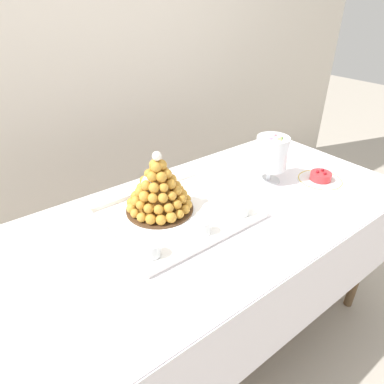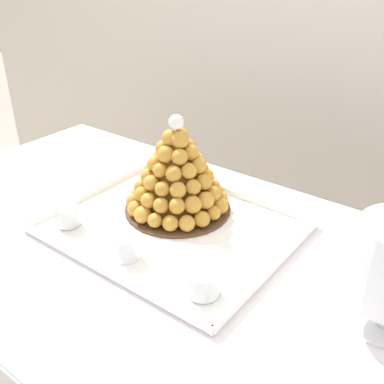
{
  "view_description": "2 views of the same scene",
  "coord_description": "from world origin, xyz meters",
  "px_view_note": "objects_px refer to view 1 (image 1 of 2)",
  "views": [
    {
      "loc": [
        -0.73,
        -0.83,
        1.52
      ],
      "look_at": [
        -0.06,
        0.04,
        0.86
      ],
      "focal_mm": 31.66,
      "sensor_mm": 36.0,
      "label": 1
    },
    {
      "loc": [
        0.46,
        -0.63,
        1.35
      ],
      "look_at": [
        -0.06,
        0.06,
        0.88
      ],
      "focal_mm": 42.01,
      "sensor_mm": 36.0,
      "label": 2
    }
  ],
  "objects_px": {
    "wine_glass": "(151,185)",
    "dessert_cup_mid_left": "(203,227)",
    "croquembouche": "(159,189)",
    "dessert_cup_centre": "(241,209)",
    "macaron_goblet": "(272,153)",
    "fruit_tart_plate": "(320,178)",
    "dessert_cup_left": "(152,250)",
    "serving_tray": "(178,215)"
  },
  "relations": [
    {
      "from": "wine_glass",
      "to": "dessert_cup_mid_left",
      "type": "bearing_deg",
      "value": -74.0
    },
    {
      "from": "croquembouche",
      "to": "dessert_cup_centre",
      "type": "bearing_deg",
      "value": -42.38
    },
    {
      "from": "macaron_goblet",
      "to": "dessert_cup_centre",
      "type": "bearing_deg",
      "value": -157.37
    },
    {
      "from": "fruit_tart_plate",
      "to": "macaron_goblet",
      "type": "bearing_deg",
      "value": 141.88
    },
    {
      "from": "dessert_cup_left",
      "to": "macaron_goblet",
      "type": "bearing_deg",
      "value": 9.88
    },
    {
      "from": "croquembouche",
      "to": "fruit_tart_plate",
      "type": "xyz_separation_m",
      "value": [
        0.72,
        -0.24,
        -0.09
      ]
    },
    {
      "from": "fruit_tart_plate",
      "to": "wine_glass",
      "type": "distance_m",
      "value": 0.79
    },
    {
      "from": "croquembouche",
      "to": "wine_glass",
      "type": "distance_m",
      "value": 0.03
    },
    {
      "from": "macaron_goblet",
      "to": "croquembouche",
      "type": "bearing_deg",
      "value": 170.4
    },
    {
      "from": "macaron_goblet",
      "to": "serving_tray",
      "type": "bearing_deg",
      "value": 177.74
    },
    {
      "from": "croquembouche",
      "to": "fruit_tart_plate",
      "type": "bearing_deg",
      "value": -18.21
    },
    {
      "from": "croquembouche",
      "to": "dessert_cup_left",
      "type": "bearing_deg",
      "value": -127.85
    },
    {
      "from": "dessert_cup_mid_left",
      "to": "serving_tray",
      "type": "bearing_deg",
      "value": 91.35
    },
    {
      "from": "croquembouche",
      "to": "serving_tray",
      "type": "bearing_deg",
      "value": -61.16
    },
    {
      "from": "serving_tray",
      "to": "croquembouche",
      "type": "height_order",
      "value": "croquembouche"
    },
    {
      "from": "dessert_cup_mid_left",
      "to": "dessert_cup_centre",
      "type": "distance_m",
      "value": 0.19
    },
    {
      "from": "dessert_cup_centre",
      "to": "fruit_tart_plate",
      "type": "height_order",
      "value": "dessert_cup_centre"
    },
    {
      "from": "serving_tray",
      "to": "dessert_cup_mid_left",
      "type": "relative_size",
      "value": 10.34
    },
    {
      "from": "dessert_cup_left",
      "to": "wine_glass",
      "type": "bearing_deg",
      "value": 58.52
    },
    {
      "from": "macaron_goblet",
      "to": "wine_glass",
      "type": "xyz_separation_m",
      "value": [
        -0.56,
        0.11,
        -0.02
      ]
    },
    {
      "from": "macaron_goblet",
      "to": "fruit_tart_plate",
      "type": "bearing_deg",
      "value": -38.12
    },
    {
      "from": "dessert_cup_mid_left",
      "to": "dessert_cup_centre",
      "type": "bearing_deg",
      "value": 2.09
    },
    {
      "from": "fruit_tart_plate",
      "to": "serving_tray",
      "type": "bearing_deg",
      "value": 166.28
    },
    {
      "from": "dessert_cup_left",
      "to": "dessert_cup_mid_left",
      "type": "xyz_separation_m",
      "value": [
        0.21,
        -0.01,
        0.0
      ]
    },
    {
      "from": "dessert_cup_left",
      "to": "wine_glass",
      "type": "height_order",
      "value": "wine_glass"
    },
    {
      "from": "serving_tray",
      "to": "dessert_cup_centre",
      "type": "bearing_deg",
      "value": -36.25
    },
    {
      "from": "macaron_goblet",
      "to": "wine_glass",
      "type": "relative_size",
      "value": 1.4
    },
    {
      "from": "macaron_goblet",
      "to": "fruit_tart_plate",
      "type": "xyz_separation_m",
      "value": [
        0.19,
        -0.15,
        -0.12
      ]
    },
    {
      "from": "dessert_cup_left",
      "to": "fruit_tart_plate",
      "type": "xyz_separation_m",
      "value": [
        0.88,
        -0.03,
        -0.02
      ]
    },
    {
      "from": "serving_tray",
      "to": "dessert_cup_mid_left",
      "type": "height_order",
      "value": "dessert_cup_mid_left"
    },
    {
      "from": "macaron_goblet",
      "to": "dessert_cup_left",
      "type": "bearing_deg",
      "value": -170.12
    },
    {
      "from": "dessert_cup_left",
      "to": "dessert_cup_mid_left",
      "type": "relative_size",
      "value": 1.04
    },
    {
      "from": "wine_glass",
      "to": "fruit_tart_plate",
      "type": "bearing_deg",
      "value": -18.7
    },
    {
      "from": "dessert_cup_mid_left",
      "to": "wine_glass",
      "type": "relative_size",
      "value": 0.32
    },
    {
      "from": "serving_tray",
      "to": "dessert_cup_left",
      "type": "bearing_deg",
      "value": -145.27
    },
    {
      "from": "dessert_cup_mid_left",
      "to": "macaron_goblet",
      "type": "xyz_separation_m",
      "value": [
        0.49,
        0.13,
        0.1
      ]
    },
    {
      "from": "dessert_cup_centre",
      "to": "dessert_cup_left",
      "type": "bearing_deg",
      "value": 179.6
    },
    {
      "from": "croquembouche",
      "to": "dessert_cup_centre",
      "type": "relative_size",
      "value": 4.22
    },
    {
      "from": "wine_glass",
      "to": "croquembouche",
      "type": "bearing_deg",
      "value": -31.11
    },
    {
      "from": "dessert_cup_left",
      "to": "dessert_cup_centre",
      "type": "bearing_deg",
      "value": -0.4
    },
    {
      "from": "dessert_cup_left",
      "to": "dessert_cup_mid_left",
      "type": "bearing_deg",
      "value": -2.7
    },
    {
      "from": "serving_tray",
      "to": "macaron_goblet",
      "type": "height_order",
      "value": "macaron_goblet"
    }
  ]
}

